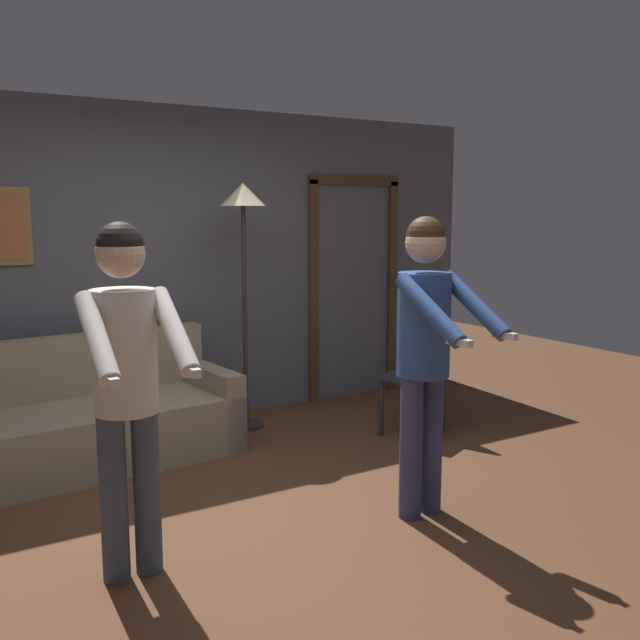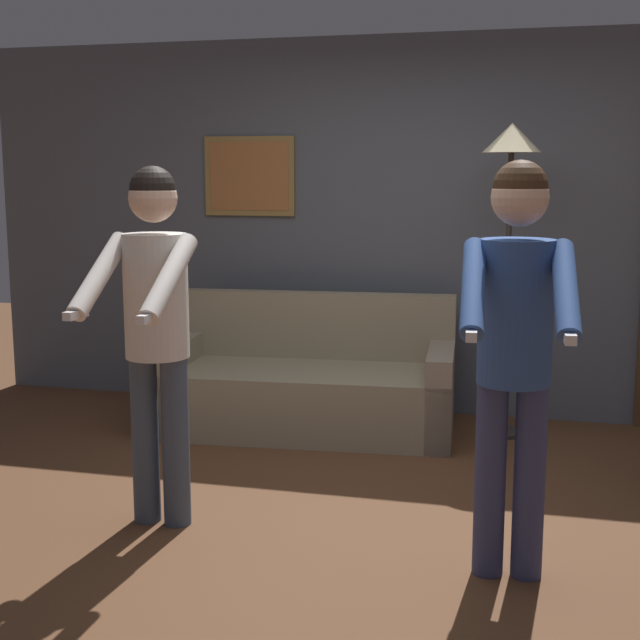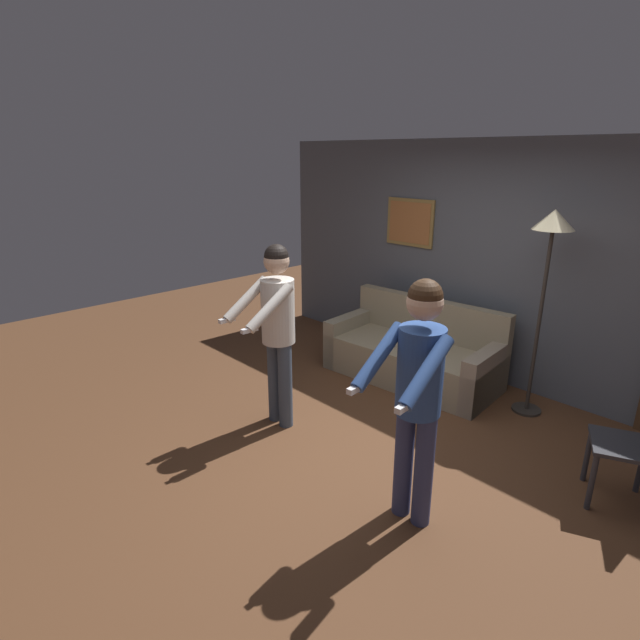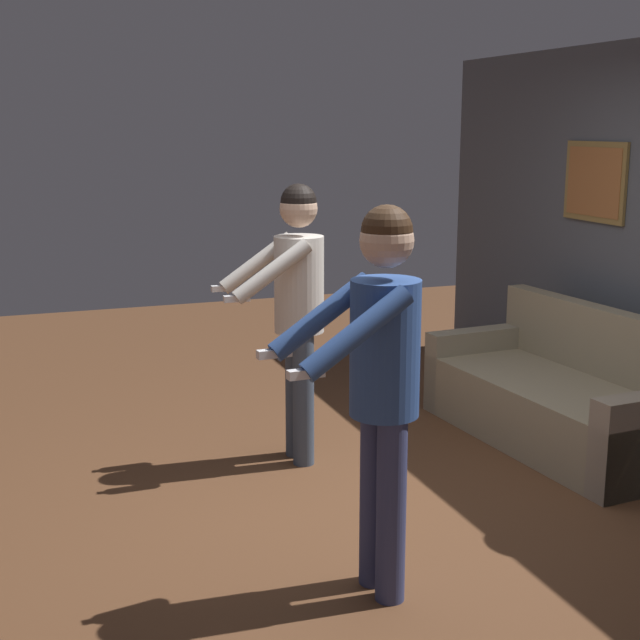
# 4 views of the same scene
# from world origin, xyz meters

# --- Properties ---
(ground_plane) EXTENTS (12.00, 12.00, 0.00)m
(ground_plane) POSITION_xyz_m (0.00, 0.00, 0.00)
(ground_plane) COLOR brown
(back_wall_assembly) EXTENTS (6.40, 0.10, 2.60)m
(back_wall_assembly) POSITION_xyz_m (0.01, 2.06, 1.30)
(back_wall_assembly) COLOR #535962
(back_wall_assembly) RESTS_ON ground_plane
(couch) EXTENTS (1.96, 1.00, 0.87)m
(couch) POSITION_xyz_m (-0.61, 1.42, 0.28)
(couch) COLOR gray
(couch) RESTS_ON ground_plane
(torchiere_lamp) EXTENTS (0.36, 0.36, 1.98)m
(torchiere_lamp) POSITION_xyz_m (0.64, 1.61, 1.68)
(torchiere_lamp) COLOR #332D28
(torchiere_lamp) RESTS_ON ground_plane
(person_standing_left) EXTENTS (0.44, 0.65, 1.71)m
(person_standing_left) POSITION_xyz_m (-0.89, -0.31, 1.03)
(person_standing_left) COLOR #414E61
(person_standing_left) RESTS_ON ground_plane
(person_standing_right) EXTENTS (0.46, 0.67, 1.73)m
(person_standing_right) POSITION_xyz_m (0.76, -0.49, 1.05)
(person_standing_right) COLOR navy
(person_standing_right) RESTS_ON ground_plane
(dining_chair_distant) EXTENTS (0.55, 0.55, 0.93)m
(dining_chair_distant) POSITION_xyz_m (1.77, 0.79, 0.53)
(dining_chair_distant) COLOR #2D2D33
(dining_chair_distant) RESTS_ON ground_plane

